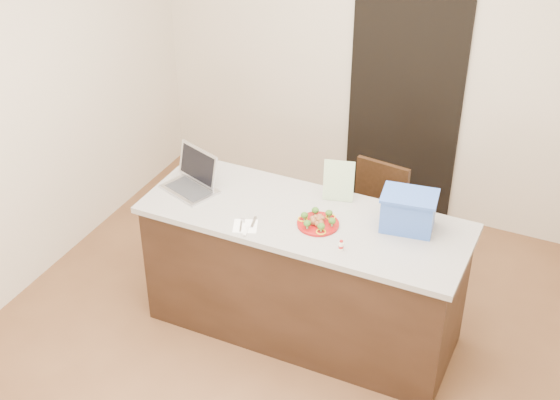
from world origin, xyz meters
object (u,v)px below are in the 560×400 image
at_px(chair, 375,216).
at_px(blue_box, 408,211).
at_px(island, 303,274).
at_px(napkin, 245,226).
at_px(plate, 318,224).
at_px(laptop, 193,178).
at_px(yogurt_bottle, 341,246).

bearing_deg(chair, blue_box, -51.87).
bearing_deg(island, napkin, -137.09).
bearing_deg(blue_box, plate, -166.09).
height_order(plate, napkin, plate).
xyz_separation_m(laptop, chair, (1.02, 0.76, -0.48)).
xyz_separation_m(yogurt_bottle, blue_box, (0.28, 0.38, 0.09)).
height_order(napkin, blue_box, blue_box).
height_order(island, yogurt_bottle, yogurt_bottle).
bearing_deg(island, plate, -26.74).
height_order(yogurt_bottle, laptop, laptop).
height_order(plate, yogurt_bottle, yogurt_bottle).
height_order(island, laptop, laptop).
bearing_deg(island, laptop, 179.07).
bearing_deg(napkin, chair, 64.09).
distance_m(napkin, laptop, 0.59).
relative_size(napkin, yogurt_bottle, 2.32).
bearing_deg(napkin, yogurt_bottle, 2.60).
bearing_deg(laptop, napkin, -7.64).
bearing_deg(laptop, blue_box, 25.46).
bearing_deg(blue_box, yogurt_bottle, -134.92).
relative_size(yogurt_bottle, blue_box, 0.17).
xyz_separation_m(napkin, yogurt_bottle, (0.61, 0.03, 0.02)).
xyz_separation_m(plate, laptop, (-0.91, 0.07, 0.06)).
height_order(laptop, chair, laptop).
xyz_separation_m(island, plate, (0.11, -0.06, 0.47)).
xyz_separation_m(island, napkin, (-0.28, -0.26, 0.46)).
distance_m(plate, napkin, 0.44).
bearing_deg(napkin, island, 42.91).
bearing_deg(plate, island, 153.26).
relative_size(island, plate, 7.98).
height_order(plate, chair, plate).
bearing_deg(blue_box, chair, 113.31).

